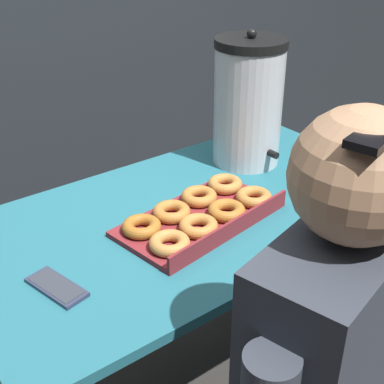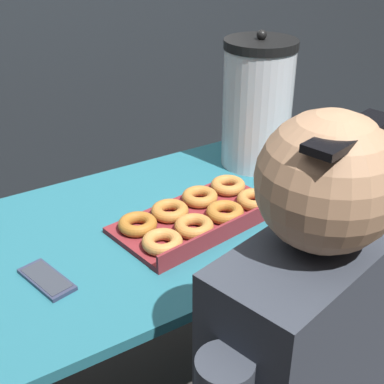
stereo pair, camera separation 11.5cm
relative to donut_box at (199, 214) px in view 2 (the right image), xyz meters
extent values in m
cube|color=#236675|center=(0.03, 0.06, -0.04)|extent=(1.34, 0.73, 0.03)
cylinder|color=#ADADB2|center=(0.65, 0.38, -0.42)|extent=(0.03, 0.03, 0.73)
cube|color=maroon|center=(0.00, 0.00, -0.01)|extent=(0.50, 0.31, 0.02)
cube|color=maroon|center=(0.02, -0.11, 0.01)|extent=(0.46, 0.08, 0.04)
torus|color=#C58240|center=(-0.16, -0.08, 0.01)|extent=(0.12, 0.12, 0.03)
torus|color=#BE7B39|center=(-0.05, -0.06, 0.01)|extent=(0.14, 0.14, 0.03)
torus|color=#AD6B28|center=(0.06, -0.04, 0.01)|extent=(0.15, 0.15, 0.03)
torus|color=#BD7A38|center=(0.17, -0.03, 0.01)|extent=(0.11, 0.11, 0.03)
torus|color=#A86624|center=(-0.17, 0.03, 0.01)|extent=(0.15, 0.15, 0.03)
torus|color=#B67432|center=(-0.06, 0.05, 0.01)|extent=(0.12, 0.12, 0.03)
torus|color=#B87634|center=(0.05, 0.07, 0.01)|extent=(0.13, 0.13, 0.03)
torus|color=#C07E3B|center=(0.16, 0.08, 0.01)|extent=(0.15, 0.15, 0.03)
cylinder|color=silver|center=(0.37, 0.22, 0.17)|extent=(0.22, 0.22, 0.39)
cylinder|color=black|center=(0.37, 0.22, 0.38)|extent=(0.23, 0.23, 0.03)
sphere|color=black|center=(0.37, 0.22, 0.41)|extent=(0.03, 0.03, 0.03)
cylinder|color=black|center=(0.37, 0.10, 0.05)|extent=(0.02, 0.06, 0.02)
cube|color=#2D334C|center=(-0.45, -0.03, -0.02)|extent=(0.10, 0.17, 0.01)
cube|color=#2D333D|center=(-0.45, -0.03, -0.01)|extent=(0.09, 0.15, 0.00)
cube|color=#333842|center=(-0.14, -0.57, -0.02)|extent=(0.43, 0.27, 0.60)
sphere|color=tan|center=(-0.14, -0.57, 0.40)|extent=(0.22, 0.22, 0.22)
cube|color=black|center=(-0.14, -0.60, 0.48)|extent=(0.19, 0.09, 0.01)
cylinder|color=#333842|center=(0.07, -0.52, -0.05)|extent=(0.09, 0.09, 0.48)
camera|label=1|loc=(-0.79, -0.99, 0.77)|focal=50.00mm
camera|label=2|loc=(-0.69, -1.06, 0.77)|focal=50.00mm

